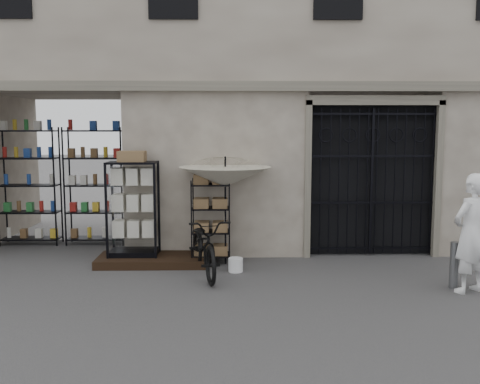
{
  "coord_description": "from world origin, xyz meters",
  "views": [
    {
      "loc": [
        -0.98,
        -8.06,
        2.51
      ],
      "look_at": [
        -0.8,
        1.4,
        1.35
      ],
      "focal_mm": 40.0,
      "sensor_mm": 36.0,
      "label": 1
    }
  ],
  "objects_px": {
    "wire_rack": "(211,222)",
    "steel_bollard": "(454,265)",
    "white_bucket": "(236,265)",
    "bicycle": "(205,275)",
    "shopkeeper": "(468,292)",
    "market_umbrella": "(225,171)",
    "display_cabinet": "(133,214)"
  },
  "relations": [
    {
      "from": "market_umbrella",
      "to": "display_cabinet",
      "type": "bearing_deg",
      "value": 176.72
    },
    {
      "from": "wire_rack",
      "to": "white_bucket",
      "type": "relative_size",
      "value": 6.22
    },
    {
      "from": "wire_rack",
      "to": "white_bucket",
      "type": "bearing_deg",
      "value": -59.27
    },
    {
      "from": "bicycle",
      "to": "shopkeeper",
      "type": "xyz_separation_m",
      "value": [
        4.07,
        -1.01,
        0.0
      ]
    },
    {
      "from": "shopkeeper",
      "to": "display_cabinet",
      "type": "bearing_deg",
      "value": -47.41
    },
    {
      "from": "market_umbrella",
      "to": "shopkeeper",
      "type": "distance_m",
      "value": 4.45
    },
    {
      "from": "wire_rack",
      "to": "steel_bollard",
      "type": "distance_m",
      "value": 4.21
    },
    {
      "from": "wire_rack",
      "to": "shopkeeper",
      "type": "distance_m",
      "value": 4.46
    },
    {
      "from": "display_cabinet",
      "to": "market_umbrella",
      "type": "distance_m",
      "value": 1.86
    },
    {
      "from": "bicycle",
      "to": "shopkeeper",
      "type": "distance_m",
      "value": 4.2
    },
    {
      "from": "shopkeeper",
      "to": "bicycle",
      "type": "bearing_deg",
      "value": -42.53
    },
    {
      "from": "wire_rack",
      "to": "steel_bollard",
      "type": "bearing_deg",
      "value": -27.48
    },
    {
      "from": "market_umbrella",
      "to": "shopkeeper",
      "type": "bearing_deg",
      "value": -25.22
    },
    {
      "from": "steel_bollard",
      "to": "wire_rack",
      "type": "bearing_deg",
      "value": 156.79
    },
    {
      "from": "display_cabinet",
      "to": "wire_rack",
      "type": "distance_m",
      "value": 1.43
    },
    {
      "from": "steel_bollard",
      "to": "display_cabinet",
      "type": "bearing_deg",
      "value": 162.65
    },
    {
      "from": "display_cabinet",
      "to": "steel_bollard",
      "type": "bearing_deg",
      "value": -28.1
    },
    {
      "from": "display_cabinet",
      "to": "wire_rack",
      "type": "bearing_deg",
      "value": -10.59
    },
    {
      "from": "bicycle",
      "to": "shopkeeper",
      "type": "bearing_deg",
      "value": -27.05
    },
    {
      "from": "display_cabinet",
      "to": "shopkeeper",
      "type": "bearing_deg",
      "value": -29.62
    },
    {
      "from": "wire_rack",
      "to": "white_bucket",
      "type": "height_order",
      "value": "wire_rack"
    },
    {
      "from": "white_bucket",
      "to": "bicycle",
      "type": "distance_m",
      "value": 0.58
    },
    {
      "from": "display_cabinet",
      "to": "shopkeeper",
      "type": "distance_m",
      "value": 5.79
    },
    {
      "from": "wire_rack",
      "to": "steel_bollard",
      "type": "height_order",
      "value": "wire_rack"
    },
    {
      "from": "white_bucket",
      "to": "bicycle",
      "type": "height_order",
      "value": "bicycle"
    },
    {
      "from": "market_umbrella",
      "to": "shopkeeper",
      "type": "height_order",
      "value": "market_umbrella"
    },
    {
      "from": "white_bucket",
      "to": "bicycle",
      "type": "xyz_separation_m",
      "value": [
        -0.53,
        -0.2,
        -0.12
      ]
    },
    {
      "from": "display_cabinet",
      "to": "bicycle",
      "type": "height_order",
      "value": "display_cabinet"
    },
    {
      "from": "market_umbrella",
      "to": "steel_bollard",
      "type": "bearing_deg",
      "value": -23.4
    },
    {
      "from": "bicycle",
      "to": "steel_bollard",
      "type": "xyz_separation_m",
      "value": [
        3.93,
        -0.81,
        0.37
      ]
    },
    {
      "from": "market_umbrella",
      "to": "bicycle",
      "type": "distance_m",
      "value": 1.89
    },
    {
      "from": "white_bucket",
      "to": "bicycle",
      "type": "bearing_deg",
      "value": -159.63
    }
  ]
}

